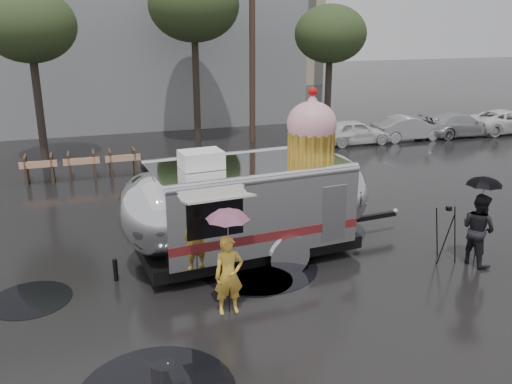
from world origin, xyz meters
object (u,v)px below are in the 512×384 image
object	(u,v)px
person_left	(229,275)
tripod	(446,229)
person_right	(478,229)
airstream_trailer	(252,200)

from	to	relation	value
person_left	tripod	bearing A→B (deg)	7.69
person_left	person_right	size ratio (longest dim) A/B	0.92
person_left	person_right	bearing A→B (deg)	3.90
person_left	person_right	xyz separation A→B (m)	(6.38, 0.36, 0.07)
person_left	tripod	distance (m)	5.78
airstream_trailer	person_left	xyz separation A→B (m)	(-1.29, -2.46, -0.67)
person_left	airstream_trailer	bearing A→B (deg)	63.10
airstream_trailer	person_left	size ratio (longest dim) A/B	4.79
airstream_trailer	person_right	xyz separation A→B (m)	(5.10, -2.10, -0.60)
airstream_trailer	tripod	bearing A→B (deg)	-26.63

